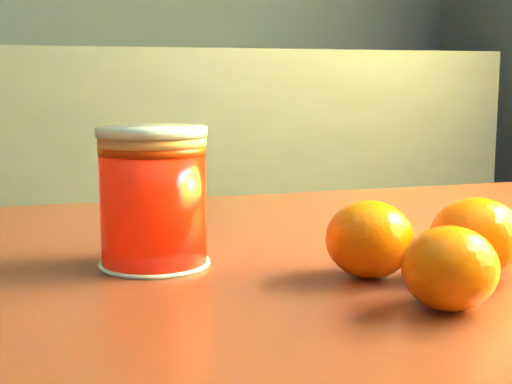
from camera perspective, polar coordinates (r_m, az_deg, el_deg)
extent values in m
cube|color=maroon|center=(0.54, 2.78, -7.54)|extent=(0.96, 0.69, 0.04)
cylinder|color=#FF1905|center=(0.52, -8.20, -1.14)|extent=(0.08, 0.08, 0.09)
cylinder|color=#E79B5E|center=(0.52, -8.31, 4.05)|extent=(0.08, 0.08, 0.01)
cylinder|color=silver|center=(0.52, -8.33, 4.71)|extent=(0.08, 0.08, 0.01)
ellipsoid|color=#FF6705|center=(0.50, 9.07, -3.74)|extent=(0.07, 0.07, 0.05)
ellipsoid|color=#FF6705|center=(0.51, 17.25, -3.58)|extent=(0.07, 0.07, 0.06)
ellipsoid|color=#FF6705|center=(0.44, 15.25, -5.90)|extent=(0.08, 0.08, 0.05)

